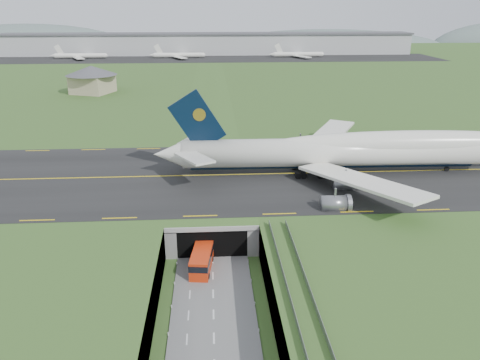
{
  "coord_description": "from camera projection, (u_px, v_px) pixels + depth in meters",
  "views": [
    {
      "loc": [
        0.27,
        -62.81,
        40.84
      ],
      "look_at": [
        5.49,
        20.0,
        9.74
      ],
      "focal_mm": 35.0,
      "sensor_mm": 36.0,
      "label": 1
    }
  ],
  "objects": [
    {
      "name": "ground",
      "position": [
        213.0,
        284.0,
        73.02
      ],
      "size": [
        900.0,
        900.0,
        0.0
      ],
      "primitive_type": "plane",
      "color": "#335020",
      "rests_on": "ground"
    },
    {
      "name": "airfield_deck",
      "position": [
        213.0,
        267.0,
        71.96
      ],
      "size": [
        800.0,
        800.0,
        6.0
      ],
      "primitive_type": "cube",
      "color": "gray",
      "rests_on": "ground"
    },
    {
      "name": "trench_road",
      "position": [
        213.0,
        313.0,
        65.97
      ],
      "size": [
        12.0,
        75.0,
        0.2
      ],
      "primitive_type": "cube",
      "color": "slate",
      "rests_on": "ground"
    },
    {
      "name": "taxiway",
      "position": [
        211.0,
        175.0,
        101.72
      ],
      "size": [
        800.0,
        44.0,
        0.18
      ],
      "primitive_type": "cube",
      "color": "black",
      "rests_on": "airfield_deck"
    },
    {
      "name": "tunnel_portal",
      "position": [
        212.0,
        219.0,
        87.47
      ],
      "size": [
        17.0,
        22.3,
        6.0
      ],
      "color": "gray",
      "rests_on": "ground"
    },
    {
      "name": "guideway",
      "position": [
        309.0,
        333.0,
        53.94
      ],
      "size": [
        3.0,
        53.0,
        7.05
      ],
      "color": "#A8A8A3",
      "rests_on": "ground"
    },
    {
      "name": "jumbo_jet",
      "position": [
        361.0,
        151.0,
        101.52
      ],
      "size": [
        89.7,
        58.6,
        19.39
      ],
      "rotation": [
        0.0,
        0.0,
        -0.02
      ],
      "color": "white",
      "rests_on": "ground"
    },
    {
      "name": "shuttle_tram",
      "position": [
        202.0,
        260.0,
        76.17
      ],
      "size": [
        4.02,
        8.41,
        3.29
      ],
      "rotation": [
        0.0,
        0.0,
        -0.12
      ],
      "color": "red",
      "rests_on": "ground"
    },
    {
      "name": "service_building",
      "position": [
        92.0,
        77.0,
        194.78
      ],
      "size": [
        26.72,
        26.72,
        11.37
      ],
      "rotation": [
        0.0,
        0.0,
        -0.35
      ],
      "color": "tan",
      "rests_on": "ground"
    },
    {
      "name": "cargo_terminal",
      "position": [
        209.0,
        44.0,
        347.92
      ],
      "size": [
        320.0,
        67.0,
        15.6
      ],
      "color": "#B2B2B2",
      "rests_on": "ground"
    },
    {
      "name": "distant_hills",
      "position": [
        272.0,
        52.0,
        480.06
      ],
      "size": [
        700.0,
        91.0,
        60.0
      ],
      "color": "slate",
      "rests_on": "ground"
    }
  ]
}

